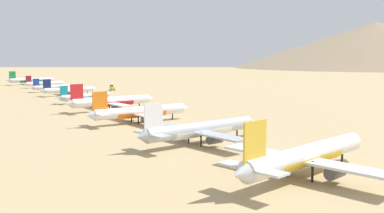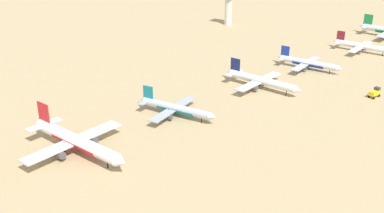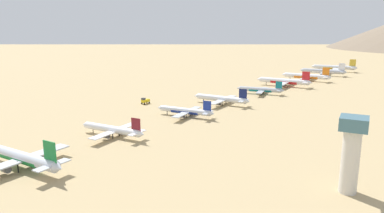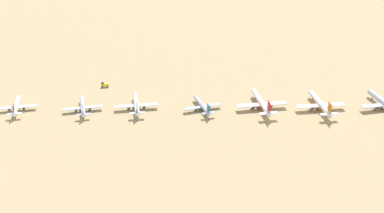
{
  "view_description": "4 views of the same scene",
  "coord_description": "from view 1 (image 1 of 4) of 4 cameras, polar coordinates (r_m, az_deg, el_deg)",
  "views": [
    {
      "loc": [
        -109.34,
        -213.91,
        24.52
      ],
      "look_at": [
        -8.23,
        -95.56,
        6.58
      ],
      "focal_mm": 40.71,
      "sensor_mm": 36.0,
      "label": 1
    },
    {
      "loc": [
        96.15,
        -123.2,
        70.64
      ],
      "look_at": [
        2.04,
        4.09,
        3.55
      ],
      "focal_mm": 43.64,
      "sensor_mm": 36.0,
      "label": 2
    },
    {
      "loc": [
        -68.66,
        238.67,
        44.98
      ],
      "look_at": [
        11.09,
        79.41,
        5.59
      ],
      "focal_mm": 33.28,
      "sensor_mm": 36.0,
      "label": 3
    },
    {
      "loc": [
        -300.92,
        75.65,
        156.79
      ],
      "look_at": [
        -2.34,
        6.97,
        3.13
      ],
      "focal_mm": 46.6,
      "sensor_mm": 36.0,
      "label": 4
    }
  ],
  "objects": [
    {
      "name": "ground_plane",
      "position": [
        241.49,
        -13.36,
        0.57
      ],
      "size": [
        2011.7,
        2011.7,
        0.0
      ],
      "primitive_type": "plane",
      "color": "tan"
    },
    {
      "name": "parked_jet_6",
      "position": [
        319.97,
        -17.7,
        2.44
      ],
      "size": [
        32.93,
        26.67,
        9.52
      ],
      "color": "silver",
      "rests_on": "ground"
    },
    {
      "name": "parked_jet_0",
      "position": [
        91.91,
        14.75,
        -6.25
      ],
      "size": [
        46.54,
        37.83,
        13.42
      ],
      "color": "silver",
      "rests_on": "ground"
    },
    {
      "name": "parked_jet_5",
      "position": [
        284.56,
        -15.86,
        2.11
      ],
      "size": [
        37.06,
        30.13,
        10.68
      ],
      "color": "silver",
      "rests_on": "ground"
    },
    {
      "name": "parked_jet_4",
      "position": [
        239.98,
        -13.88,
        1.28
      ],
      "size": [
        33.19,
        27.04,
        9.57
      ],
      "color": "#B2B7C1",
      "rests_on": "ground"
    },
    {
      "name": "parked_jet_3",
      "position": [
        200.74,
        -10.55,
        0.66
      ],
      "size": [
        44.06,
        35.79,
        12.71
      ],
      "color": "white",
      "rests_on": "ground"
    },
    {
      "name": "service_truck",
      "position": [
        320.79,
        -10.42,
        2.45
      ],
      "size": [
        3.76,
        5.59,
        3.9
      ],
      "color": "yellow",
      "rests_on": "ground"
    },
    {
      "name": "parked_jet_1",
      "position": [
        122.39,
        1.16,
        -2.99
      ],
      "size": [
        43.62,
        35.34,
        12.61
      ],
      "color": "#B2B7C1",
      "rests_on": "ground"
    },
    {
      "name": "desert_hill_2",
      "position": [
        1031.62,
        22.85,
        7.44
      ],
      "size": [
        610.39,
        610.39,
        98.6
      ],
      "primitive_type": "cone",
      "color": "#8C775B",
      "rests_on": "ground"
    },
    {
      "name": "parked_jet_2",
      "position": [
        162.15,
        -6.82,
        -0.7
      ],
      "size": [
        42.96,
        34.97,
        12.38
      ],
      "color": "white",
      "rests_on": "ground"
    },
    {
      "name": "parked_jet_7",
      "position": [
        365.38,
        -18.79,
        2.89
      ],
      "size": [
        33.41,
        27.09,
        9.65
      ],
      "color": "white",
      "rests_on": "ground"
    },
    {
      "name": "parked_jet_8",
      "position": [
        405.24,
        -20.36,
        3.26
      ],
      "size": [
        41.37,
        33.65,
        11.92
      ],
      "color": "silver",
      "rests_on": "ground"
    }
  ]
}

